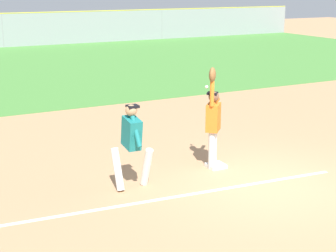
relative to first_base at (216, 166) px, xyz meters
name	(u,v)px	position (x,y,z in m)	size (l,w,h in m)	color
ground_plane	(269,185)	(0.38, -1.41, -0.04)	(81.44, 81.44, 0.00)	tan
outfield_grass	(42,67)	(0.38, 16.29, -0.04)	(45.18, 18.65, 0.01)	#478438
chalk_foul_line	(51,217)	(-4.00, -0.90, -0.04)	(12.00, 0.10, 0.01)	white
first_base	(216,166)	(0.00, 0.00, 0.00)	(0.38, 0.38, 0.08)	white
fielder	(213,119)	(-0.08, 0.03, 1.08)	(0.69, 0.73, 2.28)	silver
runner	(132,140)	(-2.16, -0.28, 0.96)	(0.71, 0.84, 1.72)	white
baseball	(207,87)	(-0.02, 0.41, 1.72)	(0.07, 0.07, 0.07)	white
outfield_fence	(3,30)	(0.38, 25.62, 1.04)	(45.26, 0.08, 2.16)	#93999E
parked_car_red	(59,30)	(4.97, 28.95, 0.63)	(4.58, 2.49, 1.25)	#B21E1E
parked_car_white	(129,27)	(10.53, 28.96, 0.63)	(4.42, 2.16, 1.25)	white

